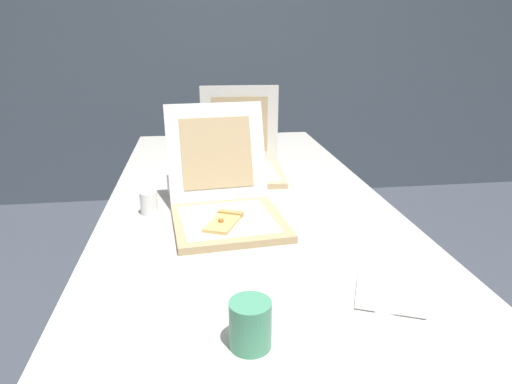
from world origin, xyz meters
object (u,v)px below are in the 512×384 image
pizza_box_front (226,205)px  cup_printed_front (250,324)px  cup_white_far (181,160)px  cup_white_mid (175,185)px  table (245,205)px  napkin_pile (392,296)px  pizza_box_middle (241,163)px  cup_white_near_center (149,203)px

pizza_box_front → cup_printed_front: (0.00, -0.61, -0.00)m
cup_white_far → cup_white_mid: bearing=-92.1°
table → napkin_pile: bearing=-71.4°
pizza_box_middle → table: bearing=-90.4°
table → napkin_pile: size_ratio=11.03×
cup_printed_front → napkin_pile: (0.33, 0.12, -0.04)m
table → cup_white_mid: (-0.25, 0.02, 0.08)m
pizza_box_middle → cup_white_near_center: bearing=-128.8°
pizza_box_middle → cup_white_mid: size_ratio=4.77×
cup_white_mid → cup_white_near_center: 0.19m
cup_white_mid → cup_printed_front: size_ratio=0.79×
pizza_box_front → table: bearing=64.7°
pizza_box_front → pizza_box_middle: pizza_box_middle is taller
pizza_box_front → cup_white_near_center: size_ratio=6.35×
table → pizza_box_front: pizza_box_front is taller
pizza_box_front → cup_white_mid: pizza_box_front is taller
cup_white_near_center → cup_printed_front: bearing=-70.7°
cup_white_far → cup_white_near_center: 0.53m
pizza_box_front → cup_white_near_center: 0.26m
pizza_box_front → cup_white_near_center: pizza_box_front is taller
napkin_pile → cup_printed_front: bearing=-160.4°
cup_white_near_center → napkin_pile: cup_white_near_center is taller
pizza_box_middle → cup_printed_front: pizza_box_middle is taller
cup_white_far → cup_printed_front: size_ratio=0.79×
table → cup_white_far: (-0.24, 0.37, 0.08)m
cup_white_mid → cup_white_far: (0.01, 0.35, 0.00)m
pizza_box_middle → cup_white_mid: 0.34m
cup_white_near_center → cup_printed_front: 0.74m
cup_white_mid → cup_white_near_center: bearing=-114.4°
cup_white_far → cup_white_near_center: size_ratio=1.00×
cup_white_mid → pizza_box_middle: bearing=39.0°
table → cup_white_mid: bearing=175.5°
table → cup_white_mid: cup_white_mid is taller
pizza_box_front → cup_white_mid: bearing=116.9°
cup_white_far → napkin_pile: 1.21m
cup_white_near_center → napkin_pile: bearing=-45.2°
pizza_box_middle → napkin_pile: (0.23, -0.97, -0.05)m
cup_printed_front → napkin_pile: cup_printed_front is taller
cup_white_mid → napkin_pile: bearing=-56.4°
cup_white_mid → napkin_pile: cup_white_mid is taller
cup_white_near_center → napkin_pile: (0.58, -0.58, -0.03)m
cup_printed_front → cup_white_near_center: bearing=109.3°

